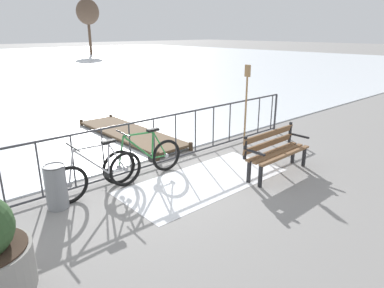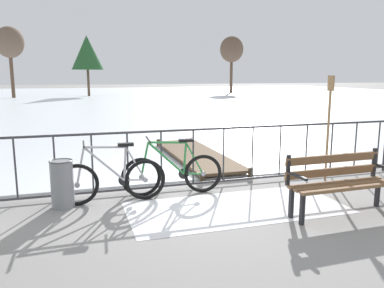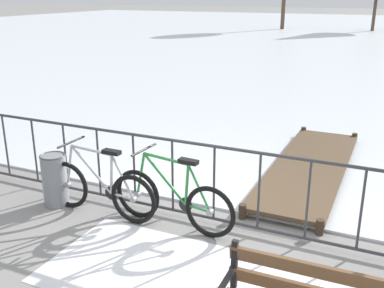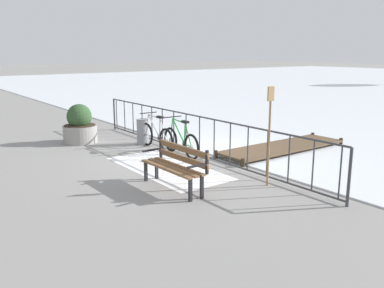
{
  "view_description": "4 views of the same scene",
  "coord_description": "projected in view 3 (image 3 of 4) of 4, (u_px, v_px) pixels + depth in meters",
  "views": [
    {
      "loc": [
        -3.62,
        -5.57,
        2.74
      ],
      "look_at": [
        0.81,
        -0.59,
        0.54
      ],
      "focal_mm": 32.26,
      "sensor_mm": 36.0,
      "label": 1
    },
    {
      "loc": [
        -1.71,
        -6.3,
        1.98
      ],
      "look_at": [
        0.26,
        -0.01,
        0.8
      ],
      "focal_mm": 35.89,
      "sensor_mm": 36.0,
      "label": 2
    },
    {
      "loc": [
        2.19,
        -4.8,
        2.82
      ],
      "look_at": [
        -0.14,
        0.27,
        0.94
      ],
      "focal_mm": 42.43,
      "sensor_mm": 36.0,
      "label": 3
    },
    {
      "loc": [
        8.34,
        -6.19,
        2.64
      ],
      "look_at": [
        0.99,
        -0.75,
        0.58
      ],
      "focal_mm": 38.67,
      "sensor_mm": 36.0,
      "label": 4
    }
  ],
  "objects": [
    {
      "name": "ground_plane",
      "position": [
        193.0,
        220.0,
        5.9
      ],
      "size": [
        160.0,
        160.0,
        0.0
      ],
      "primitive_type": "plane",
      "color": "gray"
    },
    {
      "name": "frozen_pond",
      "position": [
        369.0,
        35.0,
        30.34
      ],
      "size": [
        80.0,
        56.0,
        0.03
      ],
      "primitive_type": "cube",
      "color": "silver",
      "rests_on": "ground"
    },
    {
      "name": "snow_patch",
      "position": [
        197.0,
        282.0,
        4.63
      ],
      "size": [
        3.29,
        1.49,
        0.01
      ],
      "primitive_type": "cube",
      "color": "white",
      "rests_on": "ground"
    },
    {
      "name": "railing_fence",
      "position": [
        193.0,
        180.0,
        5.72
      ],
      "size": [
        9.06,
        0.06,
        1.07
      ],
      "color": "#38383D",
      "rests_on": "ground"
    },
    {
      "name": "bicycle_near_railing",
      "position": [
        173.0,
        200.0,
        5.62
      ],
      "size": [
        1.71,
        0.52,
        0.97
      ],
      "color": "black",
      "rests_on": "ground"
    },
    {
      "name": "bicycle_second",
      "position": [
        99.0,
        189.0,
        5.92
      ],
      "size": [
        1.71,
        0.52,
        0.97
      ],
      "color": "black",
      "rests_on": "ground"
    },
    {
      "name": "trash_bin",
      "position": [
        55.0,
        179.0,
        6.21
      ],
      "size": [
        0.35,
        0.35,
        0.73
      ],
      "color": "gray",
      "rests_on": "ground"
    },
    {
      "name": "wooden_dock",
      "position": [
        310.0,
        166.0,
        7.36
      ],
      "size": [
        1.1,
        3.96,
        0.2
      ],
      "color": "brown",
      "rests_on": "ground"
    }
  ]
}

